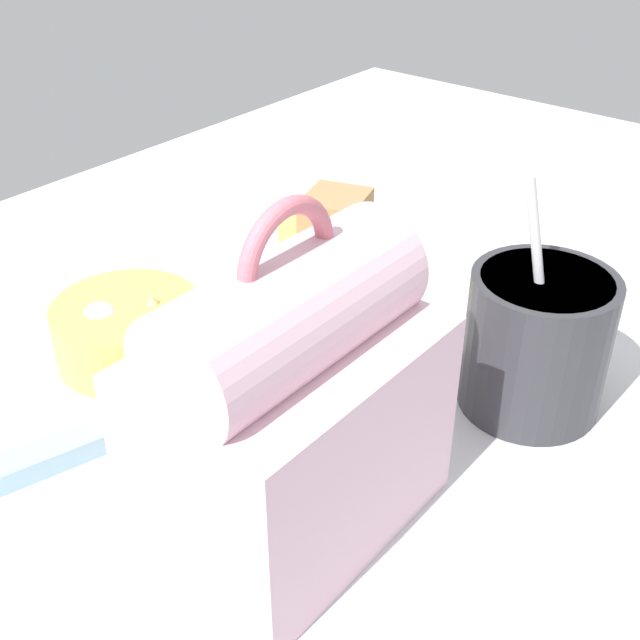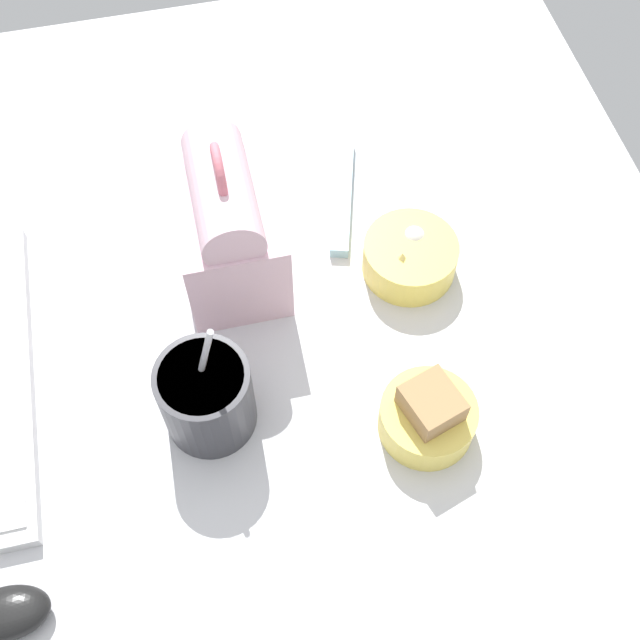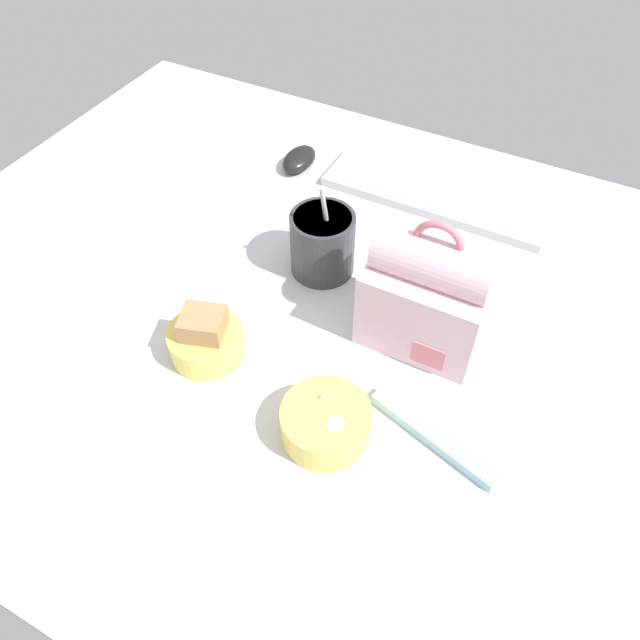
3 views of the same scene
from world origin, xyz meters
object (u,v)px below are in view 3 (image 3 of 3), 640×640
at_px(soup_cup, 323,242).
at_px(bento_bowl_sandwich, 206,339).
at_px(computer_mouse, 299,159).
at_px(keyboard, 436,195).
at_px(bento_bowl_snacks, 326,422).
at_px(chopstick_case, 433,436).
at_px(lunch_bag, 428,295).

bearing_deg(soup_cup, bento_bowl_sandwich, -105.53).
xyz_separation_m(soup_cup, computer_mouse, (-0.17, 0.23, -0.04)).
distance_m(keyboard, bento_bowl_snacks, 0.54).
xyz_separation_m(soup_cup, chopstick_case, (0.28, -0.22, -0.05)).
height_order(lunch_bag, computer_mouse, lunch_bag).
bearing_deg(soup_cup, bento_bowl_snacks, -61.70).
height_order(bento_bowl_sandwich, chopstick_case, bento_bowl_sandwich).
bearing_deg(chopstick_case, bento_bowl_snacks, -156.84).
distance_m(soup_cup, computer_mouse, 0.29).
xyz_separation_m(bento_bowl_sandwich, bento_bowl_snacks, (0.21, -0.04, -0.00)).
bearing_deg(soup_cup, keyboard, 68.42).
bearing_deg(lunch_bag, bento_bowl_snacks, -102.87).
height_order(keyboard, computer_mouse, computer_mouse).
relative_size(lunch_bag, computer_mouse, 2.46).
bearing_deg(bento_bowl_sandwich, computer_mouse, 102.84).
relative_size(soup_cup, chopstick_case, 0.93).
relative_size(keyboard, bento_bowl_sandwich, 3.81).
bearing_deg(keyboard, lunch_bag, -73.15).
height_order(lunch_bag, bento_bowl_sandwich, lunch_bag).
xyz_separation_m(keyboard, bento_bowl_snacks, (0.05, -0.53, 0.02)).
distance_m(lunch_bag, chopstick_case, 0.20).
distance_m(bento_bowl_snacks, chopstick_case, 0.14).
distance_m(bento_bowl_sandwich, chopstick_case, 0.34).
height_order(bento_bowl_sandwich, bento_bowl_snacks, bento_bowl_sandwich).
bearing_deg(computer_mouse, bento_bowl_sandwich, -77.16).
height_order(computer_mouse, chopstick_case, computer_mouse).
relative_size(bento_bowl_sandwich, bento_bowl_snacks, 0.92).
relative_size(lunch_bag, bento_bowl_sandwich, 2.00).
relative_size(keyboard, computer_mouse, 4.70).
xyz_separation_m(bento_bowl_snacks, computer_mouse, (-0.32, 0.51, -0.01)).
bearing_deg(chopstick_case, soup_cup, 141.41).
xyz_separation_m(bento_bowl_sandwich, computer_mouse, (-0.11, 0.47, -0.01)).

